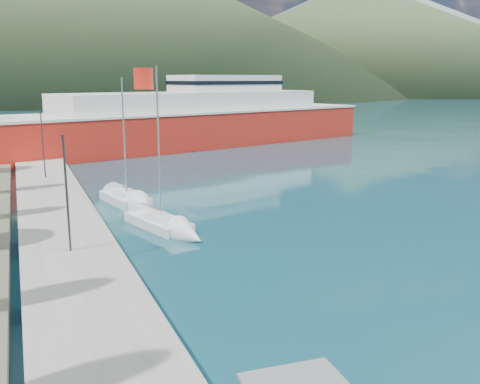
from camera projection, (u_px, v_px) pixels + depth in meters
name	position (u px, v px, depth m)	size (l,w,h in m)	color
ground	(66.00, 120.00, 125.84)	(1400.00, 1400.00, 0.00)	#134551
quay	(56.00, 213.00, 37.54)	(5.00, 88.00, 0.80)	gray
hills_far	(148.00, 18.00, 612.14)	(1480.00, 900.00, 180.00)	slate
hills_near	(173.00, 22.00, 380.50)	(1010.00, 520.00, 115.00)	#3B512E
lamp_posts	(67.00, 191.00, 26.80)	(0.15, 48.55, 6.06)	#2D2D33
sailboat_near	(174.00, 229.00, 33.87)	(4.16, 8.06, 11.23)	silver
sailboat_mid	(134.00, 203.00, 40.74)	(3.74, 7.55, 10.64)	silver
ferry	(195.00, 121.00, 78.53)	(59.84, 28.74, 11.67)	red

